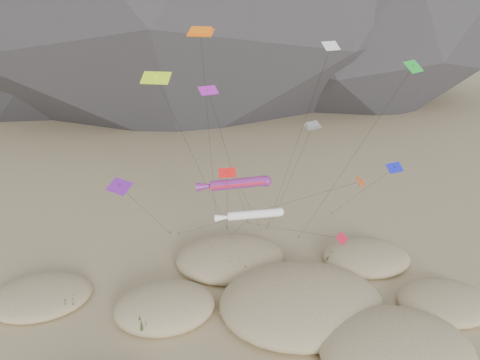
# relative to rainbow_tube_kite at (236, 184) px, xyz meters

# --- Properties ---
(ground) EXTENTS (500.00, 500.00, 0.00)m
(ground) POSITION_rel_rainbow_tube_kite_xyz_m (1.83, -13.57, -11.53)
(ground) COLOR #CCB789
(ground) RESTS_ON ground
(dunes) EXTENTS (52.78, 38.01, 4.17)m
(dunes) POSITION_rel_rainbow_tube_kite_xyz_m (0.97, -10.84, -10.76)
(dunes) COLOR #CCB789
(dunes) RESTS_ON ground
(dune_grass) EXTENTS (43.23, 27.39, 1.44)m
(dune_grass) POSITION_rel_rainbow_tube_kite_xyz_m (0.98, -9.98, -10.68)
(dune_grass) COLOR black
(dune_grass) RESTS_ON ground
(kite_stakes) EXTENTS (24.62, 6.31, 0.30)m
(kite_stakes) POSITION_rel_rainbow_tube_kite_xyz_m (4.28, 10.98, -11.38)
(kite_stakes) COLOR #3F2D1E
(kite_stakes) RESTS_ON ground
(rainbow_tube_kite) EXTENTS (10.23, 11.68, 12.47)m
(rainbow_tube_kite) POSITION_rel_rainbow_tube_kite_xyz_m (0.00, 0.00, 0.00)
(rainbow_tube_kite) COLOR red
(rainbow_tube_kite) RESTS_ON ground
(white_tube_kite) EXTENTS (7.10, 14.04, 10.75)m
(white_tube_kite) POSITION_rel_rainbow_tube_kite_xyz_m (0.51, -5.08, -1.49)
(white_tube_kite) COLOR white
(white_tube_kite) RESTS_ON ground
(orange_parafoil) EXTENTS (4.78, 14.53, 28.08)m
(orange_parafoil) POSITION_rel_rainbow_tube_kite_xyz_m (-3.14, 2.08, 15.70)
(orange_parafoil) COLOR orange
(orange_parafoil) RESTS_ON ground
(multi_parafoil) EXTENTS (2.68, 11.14, 17.69)m
(multi_parafoil) POSITION_rel_rainbow_tube_kite_xyz_m (9.23, 1.63, 5.52)
(multi_parafoil) COLOR orange
(multi_parafoil) RESTS_ON ground
(delta_kites) EXTENTS (32.61, 21.22, 26.58)m
(delta_kites) POSITION_rel_rainbow_tube_kite_xyz_m (3.26, -3.51, 6.48)
(delta_kites) COLOR red
(delta_kites) RESTS_ON ground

